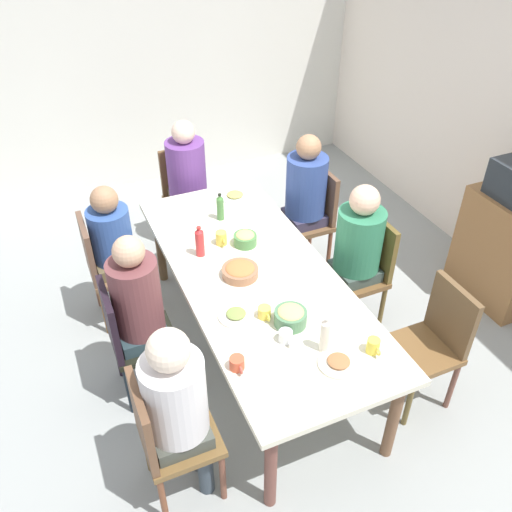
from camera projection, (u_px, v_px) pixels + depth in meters
The scene contains 31 objects.
ground_plane at pixel (256, 350), 4.02m from camera, with size 6.87×6.87×0.00m, color #949A98.
wall_left at pixel (139, 61), 5.38m from camera, with size 0.12×4.87×2.60m, color silver.
dining_table at pixel (256, 282), 3.62m from camera, with size 2.40×0.99×0.73m.
chair_0 at pixel (364, 267), 3.99m from camera, with size 0.40×0.40×0.90m.
person_0 at pixel (357, 246), 3.83m from camera, with size 0.33×0.33×1.22m.
chair_1 at pixel (433, 339), 3.41m from camera, with size 0.40×0.40×0.90m.
chair_2 at pixel (313, 214), 4.58m from camera, with size 0.40×0.40×0.90m.
person_2 at pixel (305, 192), 4.41m from camera, with size 0.33×0.33×1.24m.
chair_3 at pixel (186, 192), 4.87m from camera, with size 0.40×0.40×0.90m.
person_3 at pixel (187, 174), 4.67m from camera, with size 0.33×0.33×1.22m.
chair_4 at pixel (165, 435), 2.85m from camera, with size 0.40×0.40×0.90m.
person_4 at pixel (177, 401), 2.74m from camera, with size 0.33×0.33×1.23m.
chair_5 at pixel (106, 265), 4.02m from camera, with size 0.40×0.40×0.90m.
person_5 at pixel (114, 242), 3.94m from camera, with size 0.30×0.30×1.15m.
chair_6 at pixel (130, 335), 3.43m from camera, with size 0.40×0.40×0.90m.
person_6 at pixel (140, 305), 3.32m from camera, with size 0.30×0.30×1.25m.
plate_0 at pixel (236, 315), 3.25m from camera, with size 0.22×0.22×0.04m.
plate_1 at pixel (339, 362), 2.95m from camera, with size 0.23×0.23×0.04m.
plate_2 at pixel (235, 196), 4.37m from camera, with size 0.24×0.24×0.04m.
bowl_0 at pixel (245, 239), 3.82m from camera, with size 0.17×0.17×0.10m.
bowl_1 at pixel (291, 316), 3.18m from camera, with size 0.20×0.20×0.11m.
bowl_2 at pixel (240, 271), 3.55m from camera, with size 0.24×0.24×0.08m.
cup_0 at pixel (221, 238), 3.83m from camera, with size 0.11×0.08×0.10m.
cup_1 at pixel (265, 312), 3.23m from camera, with size 0.12×0.08×0.07m.
cup_2 at pixel (286, 336), 3.07m from camera, with size 0.12×0.08×0.07m.
cup_3 at pixel (237, 363), 2.91m from camera, with size 0.12×0.08×0.07m.
cup_4 at pixel (373, 346), 3.00m from camera, with size 0.11×0.07×0.09m.
bottle_0 at pixel (220, 207), 4.06m from camera, with size 0.05×0.05×0.22m.
bottle_1 at pixel (200, 242), 3.69m from camera, with size 0.06×0.06×0.23m.
bottle_2 at pixel (325, 335), 2.97m from camera, with size 0.06×0.06×0.24m.
side_cabinet at pixel (505, 250), 4.27m from camera, with size 0.70×0.44×0.90m, color olive.
Camera 1 is at (2.56, -1.12, 2.98)m, focal length 37.92 mm.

